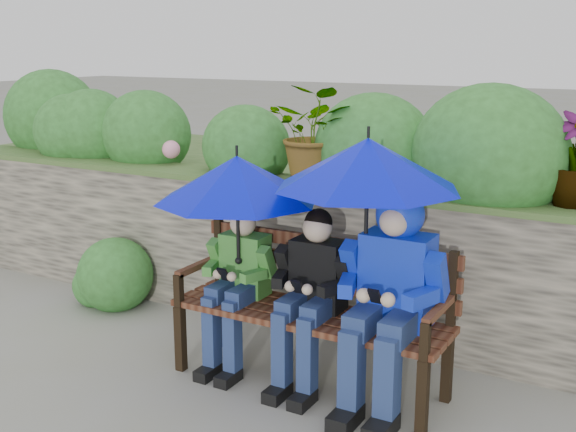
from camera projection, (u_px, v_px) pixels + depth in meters
The scene contains 8 objects.
ground at pixel (280, 369), 4.43m from camera, with size 60.00×60.00×0.00m, color gray.
garden_backdrop at pixel (386, 216), 5.60m from camera, with size 8.00×2.89×1.90m.
park_bench at pixel (314, 301), 4.19m from camera, with size 1.64×0.48×0.87m.
boy_left at pixel (238, 279), 4.35m from camera, with size 0.42×0.49×1.00m.
boy_middle at pixel (311, 289), 4.10m from camera, with size 0.46×0.53×1.04m.
boy_right at pixel (391, 285), 3.84m from camera, with size 0.57×0.68×1.19m.
umbrella_left at pixel (237, 179), 4.19m from camera, with size 0.98×0.98×0.71m.
umbrella_right at pixel (368, 164), 3.79m from camera, with size 1.01×1.01×0.85m.
Camera 1 is at (2.05, -3.53, 1.95)m, focal length 45.00 mm.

